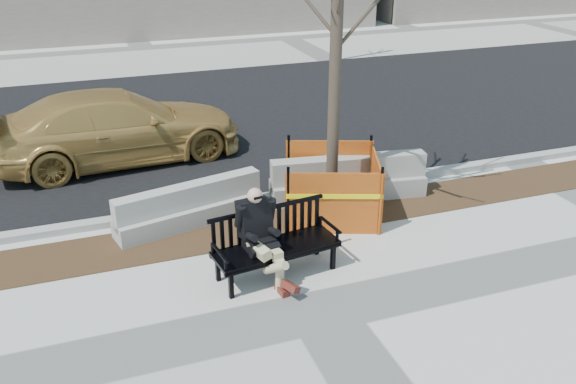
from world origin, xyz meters
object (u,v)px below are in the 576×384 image
at_px(seated_man, 260,277).
at_px(jersey_barrier_right, 347,197).
at_px(bench, 276,274).
at_px(jersey_barrier_left, 191,224).
at_px(sedan, 122,160).
at_px(tree_fence, 330,213).

xyz_separation_m(seated_man, jersey_barrier_right, (2.41, 2.08, 0.00)).
relative_size(bench, seated_man, 1.37).
distance_m(jersey_barrier_left, jersey_barrier_right, 3.03).
height_order(bench, jersey_barrier_right, bench).
bearing_deg(jersey_barrier_right, seated_man, -130.71).
bearing_deg(jersey_barrier_left, seated_man, -85.91).
distance_m(bench, seated_man, 0.26).
relative_size(bench, sedan, 0.37).
height_order(bench, tree_fence, tree_fence).
relative_size(sedan, jersey_barrier_right, 1.79).
relative_size(sedan, jersey_barrier_left, 1.99).
relative_size(seated_man, tree_fence, 0.23).
bearing_deg(jersey_barrier_right, tree_fence, -130.19).
bearing_deg(seated_man, tree_fence, 32.90).
xyz_separation_m(sedan, jersey_barrier_left, (0.83, -3.51, 0.00)).
bearing_deg(sedan, jersey_barrier_right, -137.30).
relative_size(seated_man, jersey_barrier_right, 0.48).
bearing_deg(tree_fence, sedan, 129.74).
distance_m(bench, jersey_barrier_right, 3.00).
distance_m(seated_man, tree_fence, 2.42).
bearing_deg(sedan, bench, -168.36).
relative_size(tree_fence, jersey_barrier_left, 2.31).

